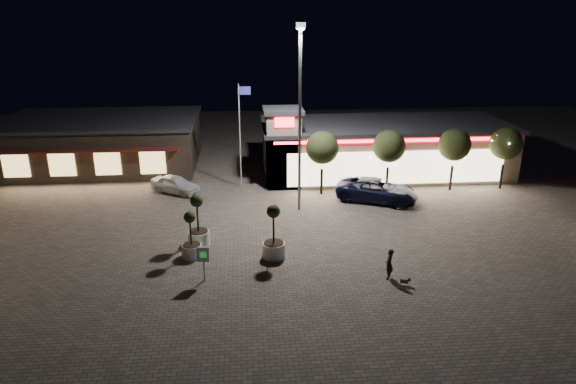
{
  "coord_description": "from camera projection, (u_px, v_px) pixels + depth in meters",
  "views": [
    {
      "loc": [
        -1.64,
        -25.06,
        13.13
      ],
      "look_at": [
        1.05,
        6.0,
        2.0
      ],
      "focal_mm": 32.0,
      "sensor_mm": 36.0,
      "label": 1
    }
  ],
  "objects": [
    {
      "name": "planter_left",
      "position": [
        198.0,
        229.0,
        30.02
      ],
      "size": [
        1.28,
        1.28,
        3.14
      ],
      "color": "white",
      "rests_on": "ground"
    },
    {
      "name": "string_tree_c",
      "position": [
        455.0,
        145.0,
        38.32
      ],
      "size": [
        2.42,
        2.42,
        4.79
      ],
      "color": "#332319",
      "rests_on": "ground"
    },
    {
      "name": "restaurant_building",
      "position": [
        103.0,
        142.0,
        44.94
      ],
      "size": [
        16.4,
        11.0,
        4.3
      ],
      "color": "#382D23",
      "rests_on": "ground"
    },
    {
      "name": "planter_right",
      "position": [
        274.0,
        241.0,
        28.5
      ],
      "size": [
        1.27,
        1.27,
        3.13
      ],
      "color": "white",
      "rests_on": "ground"
    },
    {
      "name": "flagpole",
      "position": [
        241.0,
        128.0,
        38.51
      ],
      "size": [
        0.95,
        0.1,
        8.0
      ],
      "color": "white",
      "rests_on": "ground"
    },
    {
      "name": "ground",
      "position": [
        278.0,
        264.0,
        28.06
      ],
      "size": [
        90.0,
        90.0,
        0.0
      ],
      "primitive_type": "plane",
      "color": "#6D6158",
      "rests_on": "ground"
    },
    {
      "name": "pickup_truck",
      "position": [
        377.0,
        190.0,
        37.0
      ],
      "size": [
        6.43,
        4.9,
        1.62
      ],
      "primitive_type": "imported",
      "rotation": [
        0.0,
        0.0,
        1.14
      ],
      "color": "black",
      "rests_on": "ground"
    },
    {
      "name": "string_tree_d",
      "position": [
        506.0,
        144.0,
        38.65
      ],
      "size": [
        2.42,
        2.42,
        4.79
      ],
      "color": "#332319",
      "rests_on": "ground"
    },
    {
      "name": "floodlight_pole",
      "position": [
        300.0,
        109.0,
        33.37
      ],
      "size": [
        0.6,
        0.4,
        12.38
      ],
      "color": "gray",
      "rests_on": "ground"
    },
    {
      "name": "dog",
      "position": [
        406.0,
        280.0,
        25.78
      ],
      "size": [
        0.52,
        0.22,
        0.28
      ],
      "color": "#59514C",
      "rests_on": "ground"
    },
    {
      "name": "retail_building",
      "position": [
        378.0,
        148.0,
        42.93
      ],
      "size": [
        20.4,
        8.4,
        6.1
      ],
      "color": "tan",
      "rests_on": "ground"
    },
    {
      "name": "pedestrian",
      "position": [
        389.0,
        264.0,
        26.28
      ],
      "size": [
        0.59,
        0.7,
        1.63
      ],
      "primitive_type": "imported",
      "rotation": [
        0.0,
        0.0,
        -1.96
      ],
      "color": "black",
      "rests_on": "ground"
    },
    {
      "name": "string_tree_a",
      "position": [
        322.0,
        148.0,
        37.51
      ],
      "size": [
        2.42,
        2.42,
        4.79
      ],
      "color": "#332319",
      "rests_on": "ground"
    },
    {
      "name": "valet_sign",
      "position": [
        203.0,
        257.0,
        25.9
      ],
      "size": [
        0.62,
        0.13,
        1.87
      ],
      "color": "gray",
      "rests_on": "ground"
    },
    {
      "name": "string_tree_b",
      "position": [
        389.0,
        146.0,
        37.92
      ],
      "size": [
        2.42,
        2.42,
        4.79
      ],
      "color": "#332319",
      "rests_on": "ground"
    },
    {
      "name": "white_sedan",
      "position": [
        176.0,
        184.0,
        38.71
      ],
      "size": [
        4.16,
        3.44,
        1.34
      ],
      "primitive_type": "imported",
      "rotation": [
        0.0,
        0.0,
        1.0
      ],
      "color": "white",
      "rests_on": "ground"
    },
    {
      "name": "planter_mid",
      "position": [
        191.0,
        243.0,
        28.54
      ],
      "size": [
        1.12,
        1.12,
        2.74
      ],
      "color": "white",
      "rests_on": "ground"
    }
  ]
}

